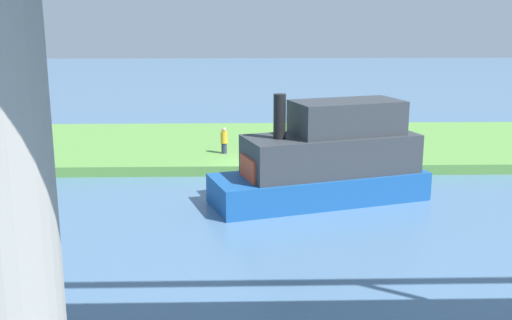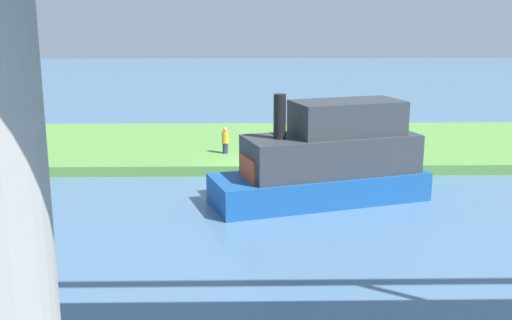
% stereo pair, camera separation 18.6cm
% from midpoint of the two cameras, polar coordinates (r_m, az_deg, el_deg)
% --- Properties ---
extents(ground_plane, '(160.00, 160.00, 0.00)m').
position_cam_midpoint_polar(ground_plane, '(30.00, 0.99, -1.50)').
color(ground_plane, '#4C7093').
extents(grassy_bank, '(80.00, 12.00, 0.50)m').
position_cam_midpoint_polar(grassy_bank, '(35.78, 0.64, 1.36)').
color(grassy_bank, '#5B9342').
rests_on(grassy_bank, ground).
extents(person_on_bank, '(0.43, 0.43, 1.39)m').
position_cam_midpoint_polar(person_on_bank, '(32.51, -2.68, 1.83)').
color(person_on_bank, '#2D334C').
rests_on(person_on_bank, grassy_bank).
extents(mooring_post, '(0.20, 0.20, 0.84)m').
position_cam_midpoint_polar(mooring_post, '(31.24, 0.36, 0.84)').
color(mooring_post, brown).
rests_on(mooring_post, grassy_bank).
extents(motorboat_white, '(9.45, 5.52, 4.58)m').
position_cam_midpoint_polar(motorboat_white, '(25.95, 6.72, -0.10)').
color(motorboat_white, '#195199').
rests_on(motorboat_white, ground).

